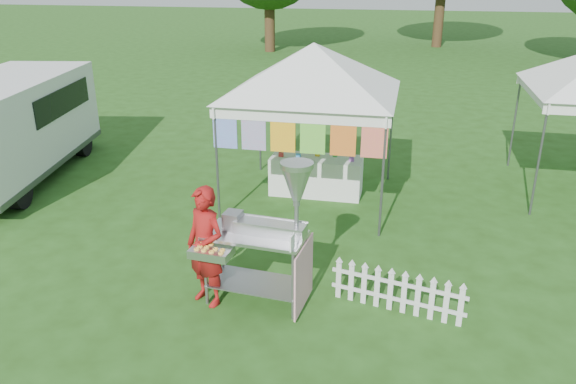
# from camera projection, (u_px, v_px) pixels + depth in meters

# --- Properties ---
(ground) EXTENTS (120.00, 120.00, 0.00)m
(ground) POSITION_uv_depth(u_px,v_px,m) (268.00, 290.00, 7.92)
(ground) COLOR #244915
(ground) RESTS_ON ground
(canopy_main) EXTENTS (4.24, 4.24, 3.45)m
(canopy_main) POSITION_uv_depth(u_px,v_px,m) (314.00, 43.00, 9.99)
(canopy_main) COLOR #59595E
(canopy_main) RESTS_ON ground
(donut_cart) EXTENTS (1.52, 0.95, 2.02)m
(donut_cart) POSITION_uv_depth(u_px,v_px,m) (270.00, 223.00, 7.17)
(donut_cart) COLOR gray
(donut_cart) RESTS_ON ground
(vendor) EXTENTS (0.72, 0.62, 1.66)m
(vendor) POSITION_uv_depth(u_px,v_px,m) (205.00, 247.00, 7.35)
(vendor) COLOR maroon
(vendor) RESTS_ON ground
(cargo_van) EXTENTS (2.95, 5.39, 2.12)m
(cargo_van) POSITION_uv_depth(u_px,v_px,m) (10.00, 125.00, 11.86)
(cargo_van) COLOR silver
(cargo_van) RESTS_ON ground
(picket_fence) EXTENTS (1.76, 0.41, 0.56)m
(picket_fence) POSITION_uv_depth(u_px,v_px,m) (397.00, 292.00, 7.32)
(picket_fence) COLOR silver
(picket_fence) RESTS_ON ground
(display_table) EXTENTS (1.80, 0.70, 0.76)m
(display_table) POSITION_uv_depth(u_px,v_px,m) (316.00, 176.00, 11.19)
(display_table) COLOR white
(display_table) RESTS_ON ground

